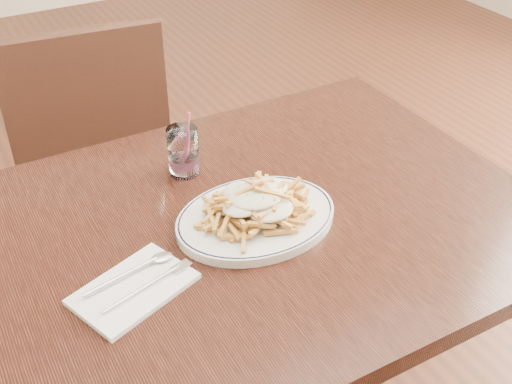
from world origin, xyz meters
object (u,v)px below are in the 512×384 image
water_glass (184,154)px  loaded_fries (256,200)px  chair_far (91,149)px  table (224,259)px  fries_plate (256,218)px

water_glass → loaded_fries: bearing=-77.9°
chair_far → water_glass: chair_far is taller
table → fries_plate: (0.06, -0.02, 0.09)m
chair_far → loaded_fries: bearing=-82.3°
chair_far → water_glass: size_ratio=6.51×
table → water_glass: bearing=86.5°
table → loaded_fries: 0.14m
water_glass → chair_far: bearing=96.0°
loaded_fries → water_glass: water_glass is taller
table → chair_far: bearing=93.5°
fries_plate → loaded_fries: 0.04m
table → water_glass: 0.24m
fries_plate → loaded_fries: loaded_fries is taller
chair_far → water_glass: 0.64m
loaded_fries → fries_plate: bearing=180.0°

